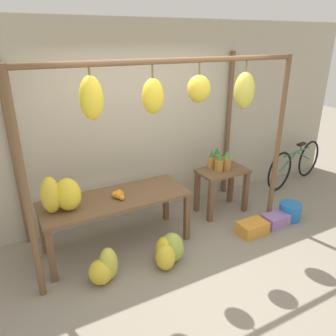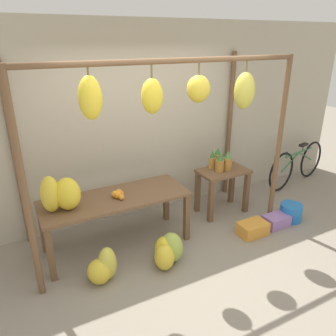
{
  "view_description": "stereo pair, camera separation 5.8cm",
  "coord_description": "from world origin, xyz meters",
  "views": [
    {
      "loc": [
        -1.76,
        -2.63,
        2.56
      ],
      "look_at": [
        0.14,
        0.87,
        0.96
      ],
      "focal_mm": 35.0,
      "sensor_mm": 36.0,
      "label": 1
    },
    {
      "loc": [
        -1.71,
        -2.66,
        2.56
      ],
      "look_at": [
        0.14,
        0.87,
        0.96
      ],
      "focal_mm": 35.0,
      "sensor_mm": 36.0,
      "label": 2
    }
  ],
  "objects": [
    {
      "name": "stall_awning",
      "position": [
        0.05,
        0.61,
        1.76
      ],
      "size": [
        3.31,
        1.25,
        2.36
      ],
      "color": "brown",
      "rests_on": "ground_plane"
    },
    {
      "name": "parked_bicycle",
      "position": [
        3.01,
        1.22,
        0.37
      ],
      "size": [
        1.69,
        0.39,
        0.75
      ],
      "color": "black",
      "rests_on": "ground_plane"
    },
    {
      "name": "display_table_side",
      "position": [
        1.14,
        0.99,
        0.51
      ],
      "size": [
        0.76,
        0.46,
        0.7
      ],
      "color": "brown",
      "rests_on": "ground_plane"
    },
    {
      "name": "banana_pile_ground_left",
      "position": [
        -0.97,
        0.3,
        0.18
      ],
      "size": [
        0.44,
        0.36,
        0.4
      ],
      "color": "gold",
      "rests_on": "ground_plane"
    },
    {
      "name": "ground_plane",
      "position": [
        0.0,
        0.0,
        0.0
      ],
      "size": [
        20.0,
        20.0,
        0.0
      ],
      "primitive_type": "plane",
      "color": "gray"
    },
    {
      "name": "pineapple_cluster",
      "position": [
        1.13,
        1.07,
        0.82
      ],
      "size": [
        0.28,
        0.35,
        0.3
      ],
      "color": "#B27F38",
      "rests_on": "display_table_side"
    },
    {
      "name": "fruit_crate_purple",
      "position": [
        1.59,
        0.26,
        0.08
      ],
      "size": [
        0.36,
        0.24,
        0.16
      ],
      "color": "#9970B7",
      "rests_on": "ground_plane"
    },
    {
      "name": "fruit_crate_white",
      "position": [
        1.14,
        0.25,
        0.09
      ],
      "size": [
        0.4,
        0.27,
        0.18
      ],
      "color": "orange",
      "rests_on": "ground_plane"
    },
    {
      "name": "blue_bucket",
      "position": [
        1.9,
        0.29,
        0.13
      ],
      "size": [
        0.32,
        0.32,
        0.26
      ],
      "color": "blue",
      "rests_on": "ground_plane"
    },
    {
      "name": "orange_pile",
      "position": [
        -0.57,
        0.84,
        0.75
      ],
      "size": [
        0.16,
        0.2,
        0.09
      ],
      "color": "orange",
      "rests_on": "display_table_main"
    },
    {
      "name": "display_table_main",
      "position": [
        -0.6,
        0.87,
        0.62
      ],
      "size": [
        1.84,
        0.69,
        0.71
      ],
      "color": "brown",
      "rests_on": "ground_plane"
    },
    {
      "name": "banana_pile_ground_right",
      "position": [
        -0.2,
        0.24,
        0.18
      ],
      "size": [
        0.47,
        0.43,
        0.38
      ],
      "color": "#9EB247",
      "rests_on": "ground_plane"
    },
    {
      "name": "shop_wall_back",
      "position": [
        0.0,
        1.61,
        1.4
      ],
      "size": [
        8.0,
        0.08,
        2.8
      ],
      "color": "#B2A893",
      "rests_on": "ground_plane"
    },
    {
      "name": "banana_pile_on_table",
      "position": [
        -1.25,
        0.84,
        0.91
      ],
      "size": [
        0.49,
        0.38,
        0.44
      ],
      "color": "yellow",
      "rests_on": "display_table_main"
    }
  ]
}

